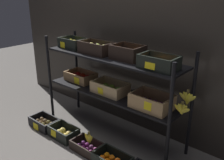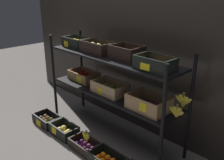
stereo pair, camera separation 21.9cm
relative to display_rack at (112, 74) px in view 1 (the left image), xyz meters
The scene contains 7 objects.
ground_plane 0.74m from the display_rack, 137.65° to the left, with size 10.00×10.00×0.00m, color #605B56.
storefront_wall 0.54m from the display_rack, 91.55° to the left, with size 4.00×0.12×2.13m, color #2D2823.
display_rack is the anchor object (origin of this frame).
crate_ground_kiwi 1.09m from the display_rack, 151.94° to the right, with size 0.35×0.23×0.12m.
crate_ground_apple_gold 0.88m from the display_rack, 134.58° to the right, with size 0.33×0.21×0.13m.
crate_ground_plum 0.80m from the display_rack, 91.53° to the right, with size 0.32×0.20×0.10m.
banana_bunch_loose 0.70m from the display_rack, 85.73° to the right, with size 0.12×0.04×0.13m.
Camera 1 is at (1.62, -1.89, 1.60)m, focal length 40.52 mm.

